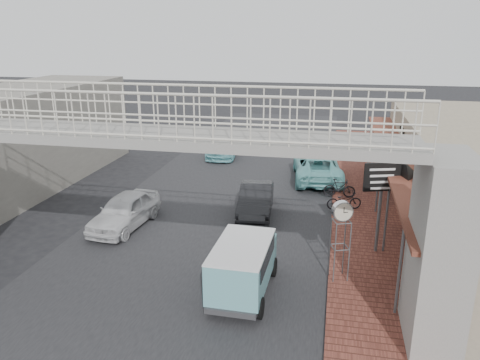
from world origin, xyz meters
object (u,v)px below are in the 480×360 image
at_px(dark_sedan, 256,200).
at_px(arrow_sign, 406,177).
at_px(angkot_van, 243,262).
at_px(street_clock, 342,215).
at_px(motorcycle_near, 344,200).
at_px(angkot_far, 224,146).
at_px(white_hatchback, 125,211).
at_px(motorcycle_far, 339,188).
at_px(angkot_curb, 317,167).

distance_m(dark_sedan, arrow_sign, 6.74).
bearing_deg(angkot_van, street_clock, 27.50).
bearing_deg(angkot_van, motorcycle_near, 69.57).
distance_m(angkot_van, street_clock, 3.39).
height_order(angkot_far, street_clock, street_clock).
xyz_separation_m(white_hatchback, motorcycle_near, (8.85, 3.59, -0.18)).
distance_m(white_hatchback, angkot_far, 12.21).
relative_size(motorcycle_near, motorcycle_far, 1.04).
xyz_separation_m(angkot_van, arrow_sign, (4.99, 3.89, 1.78)).
bearing_deg(motorcycle_near, dark_sedan, 89.18).
bearing_deg(street_clock, angkot_far, 96.81).
bearing_deg(arrow_sign, angkot_curb, 94.73).
relative_size(angkot_far, motorcycle_near, 2.82).
distance_m(white_hatchback, arrow_sign, 11.01).
height_order(motorcycle_near, arrow_sign, arrow_sign).
height_order(dark_sedan, angkot_curb, angkot_curb).
relative_size(angkot_curb, arrow_sign, 1.53).
bearing_deg(angkot_far, white_hatchback, -99.19).
height_order(angkot_curb, motorcycle_far, angkot_curb).
bearing_deg(angkot_van, angkot_far, 106.68).
relative_size(white_hatchback, motorcycle_near, 2.58).
bearing_deg(arrow_sign, street_clock, -148.10).
distance_m(angkot_curb, motorcycle_near, 4.73).
relative_size(angkot_van, motorcycle_near, 2.27).
xyz_separation_m(angkot_far, motorcycle_far, (7.38, -6.94, -0.09)).
xyz_separation_m(motorcycle_near, arrow_sign, (1.94, -3.84, 2.37)).
distance_m(angkot_curb, angkot_van, 12.35).
distance_m(angkot_far, motorcycle_near, 11.43).
bearing_deg(motorcycle_near, street_clock, 161.00).
bearing_deg(motorcycle_far, angkot_curb, 22.08).
xyz_separation_m(white_hatchback, angkot_van, (5.80, -4.14, 0.41)).
distance_m(angkot_far, street_clock, 16.68).
bearing_deg(street_clock, motorcycle_near, 68.52).
distance_m(motorcycle_far, street_clock, 8.12).
height_order(motorcycle_far, arrow_sign, arrow_sign).
relative_size(dark_sedan, arrow_sign, 1.15).
bearing_deg(motorcycle_near, angkot_van, 141.38).
relative_size(angkot_far, arrow_sign, 1.28).
xyz_separation_m(angkot_curb, street_clock, (1.21, -10.83, 1.56)).
bearing_deg(dark_sedan, arrow_sign, -30.62).
height_order(dark_sedan, motorcycle_near, dark_sedan).
distance_m(white_hatchback, dark_sedan, 5.62).
relative_size(white_hatchback, angkot_van, 1.14).
xyz_separation_m(angkot_far, street_clock, (7.38, -14.87, 1.65)).
height_order(angkot_van, motorcycle_near, angkot_van).
relative_size(angkot_van, motorcycle_far, 2.37).
distance_m(angkot_far, arrow_sign, 15.79).
relative_size(dark_sedan, motorcycle_near, 2.54).
xyz_separation_m(dark_sedan, motorcycle_near, (3.81, 1.11, -0.14)).
height_order(white_hatchback, angkot_far, white_hatchback).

